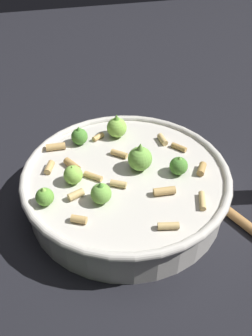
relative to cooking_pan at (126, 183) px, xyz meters
The scene contains 3 objects.
ground_plane 0.04m from the cooking_pan, 127.78° to the left, with size 2.40×2.40×0.00m, color black.
cooking_pan is the anchor object (origin of this frame).
wooden_spoon 0.21m from the cooking_pan, 145.76° to the left, with size 0.11×0.22×0.02m.
Camera 1 is at (0.11, 0.41, 0.43)m, focal length 36.65 mm.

